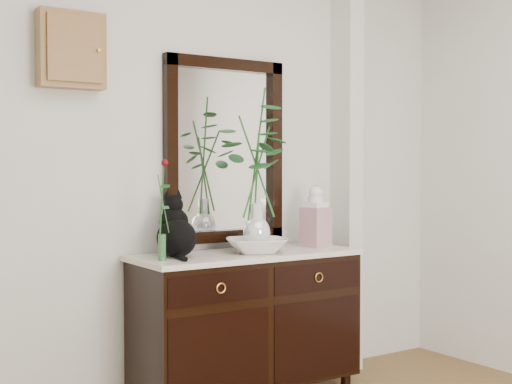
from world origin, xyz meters
TOP-DOWN VIEW (x-y plane):
  - wall_back at (0.00, 1.98)m, footprint 3.60×0.04m
  - pilaster at (1.00, 1.90)m, footprint 0.12×0.20m
  - sideboard at (0.10, 1.73)m, footprint 1.33×0.52m
  - wall_mirror at (0.10, 1.97)m, footprint 0.80×0.06m
  - key_cabinet at (-0.85, 1.94)m, footprint 0.35×0.10m
  - cat at (-0.33, 1.77)m, footprint 0.29×0.34m
  - lotus_bowl at (0.13, 1.67)m, footprint 0.45×0.45m
  - vase_branches at (0.13, 1.67)m, footprint 0.48×0.48m
  - bud_vase_rose at (-0.47, 1.66)m, footprint 0.08×0.08m
  - ginger_jar at (0.61, 1.74)m, footprint 0.17×0.17m

SIDE VIEW (x-z plane):
  - sideboard at x=0.10m, z-range 0.06..0.88m
  - lotus_bowl at x=0.13m, z-range 0.85..0.93m
  - cat at x=-0.33m, z-range 0.85..1.20m
  - ginger_jar at x=0.61m, z-range 0.85..1.24m
  - bud_vase_rose at x=-0.47m, z-range 0.85..1.39m
  - vase_branches at x=0.13m, z-range 0.87..1.80m
  - wall_back at x=0.00m, z-range 0.00..2.70m
  - pilaster at x=1.00m, z-range 0.00..2.70m
  - wall_mirror at x=0.10m, z-range 0.89..1.99m
  - key_cabinet at x=-0.85m, z-range 1.75..2.15m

